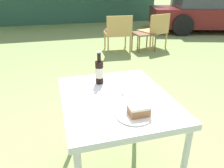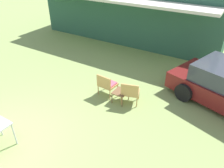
# 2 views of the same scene
# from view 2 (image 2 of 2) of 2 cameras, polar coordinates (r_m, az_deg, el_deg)

# --- Properties ---
(cabin_building) EXTENTS (10.11, 4.20, 3.03)m
(cabin_building) POSITION_cam_2_polar(r_m,az_deg,el_deg) (12.99, 5.30, 18.51)
(cabin_building) COLOR #2D5B47
(cabin_building) RESTS_ON ground_plane
(wicker_chair_cushioned) EXTENTS (0.62, 0.57, 0.83)m
(wicker_chair_cushioned) POSITION_cam_2_polar(r_m,az_deg,el_deg) (7.68, -1.37, 0.10)
(wicker_chair_cushioned) COLOR tan
(wicker_chair_cushioned) RESTS_ON ground_plane
(wicker_chair_plain) EXTENTS (0.71, 0.67, 0.83)m
(wicker_chair_plain) POSITION_cam_2_polar(r_m,az_deg,el_deg) (7.28, 4.77, -1.98)
(wicker_chair_plain) COLOR tan
(wicker_chair_plain) RESTS_ON ground_plane
(garden_side_table) EXTENTS (0.45, 0.52, 0.41)m
(garden_side_table) POSITION_cam_2_polar(r_m,az_deg,el_deg) (7.40, 2.24, -2.26)
(garden_side_table) COLOR brown
(garden_side_table) RESTS_ON ground_plane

